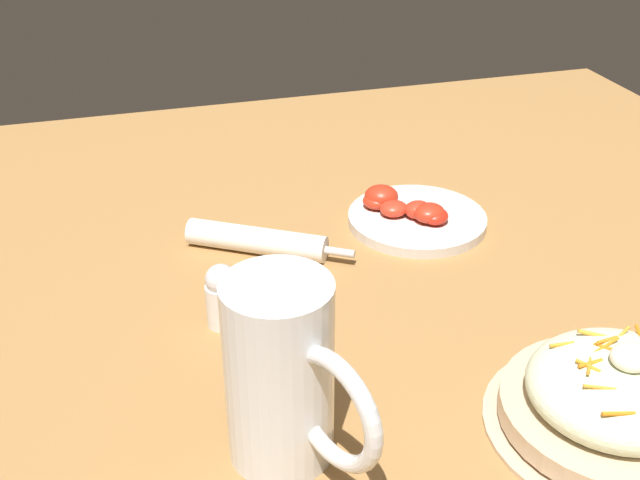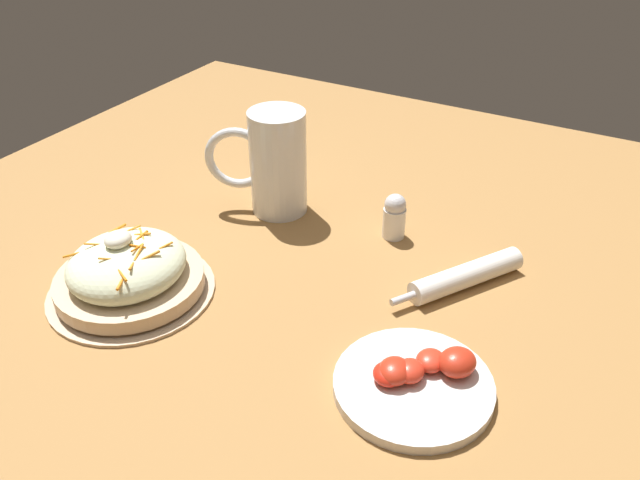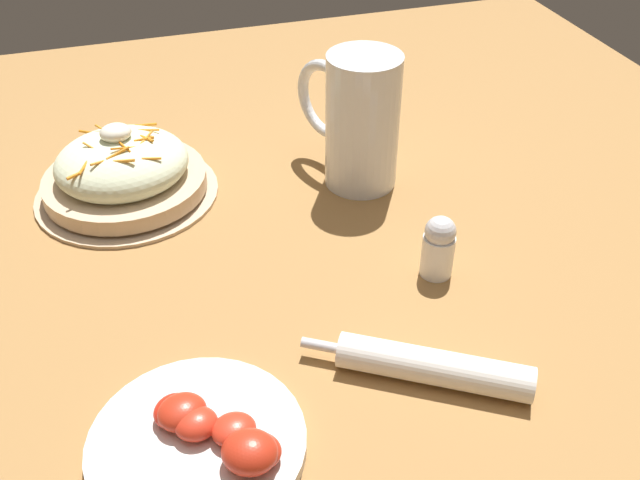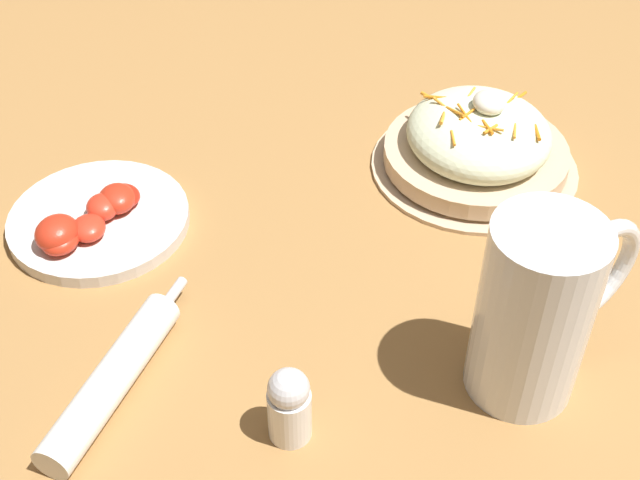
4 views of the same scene
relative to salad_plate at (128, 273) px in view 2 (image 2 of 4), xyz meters
name	(u,v)px [view 2 (image 2 of 4)]	position (x,y,z in m)	size (l,w,h in m)	color
ground_plane	(318,283)	(-0.14, 0.21, -0.03)	(1.43, 1.43, 0.00)	#9E703D
salad_plate	(128,273)	(0.00, 0.00, 0.00)	(0.22, 0.22, 0.09)	#D1B28E
beer_mug	(276,168)	(-0.29, 0.05, 0.04)	(0.10, 0.16, 0.17)	white
napkin_roll	(465,276)	(-0.24, 0.39, -0.02)	(0.19, 0.13, 0.03)	white
tomato_plate	(417,380)	(-0.03, 0.41, -0.02)	(0.18, 0.18, 0.04)	silver
salt_shaker	(394,216)	(-0.30, 0.25, 0.00)	(0.03, 0.03, 0.07)	white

